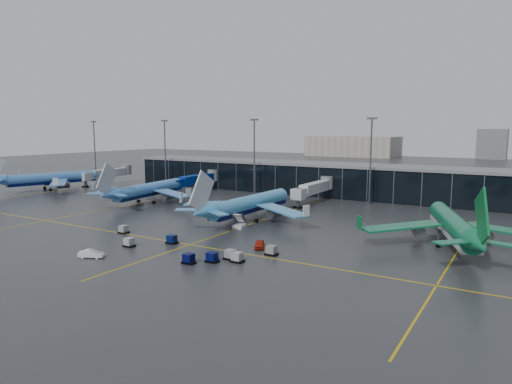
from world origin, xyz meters
The scene contains 14 objects.
ground centered at (0.00, 0.00, 0.00)m, with size 600.00×600.00×0.00m, color #282B2D.
terminal_pier centered at (0.00, 62.00, 5.42)m, with size 142.00×17.00×10.70m.
jet_bridges centered at (-35.00, 42.99, 4.55)m, with size 94.00×27.50×7.20m.
flood_masts centered at (5.00, 50.00, 13.81)m, with size 203.00×0.50×25.50m.
distant_hangars centered at (49.94, 270.08, 8.79)m, with size 260.00×71.00×22.00m.
taxi_lines centered at (10.00, 10.61, 0.01)m, with size 220.00×120.00×0.02m.
airliner_klm_west centered at (-84.35, 21.85, 6.61)m, with size 37.76×43.00×13.21m, color #3E7ACD, non-canonical shape.
airliner_arkefly centered at (-33.29, 18.86, 6.26)m, with size 35.76×40.73×12.52m, color #4287DB, non-canonical shape.
airliner_klm_near centered at (7.32, 11.65, 6.44)m, with size 36.81×41.92×12.88m, color #4199D7, non-canonical shape.
airliner_aer_lingus centered at (53.43, 10.63, 6.44)m, with size 36.83×41.94×12.89m, color #0C683E, non-canonical shape.
baggage_carts centered at (13.91, -19.09, 0.76)m, with size 37.68×13.14×1.70m.
mobile_airstair centered at (9.92, 2.44, 0.77)m, with size 2.87×3.61×3.45m.
service_van_red centered at (22.80, -10.23, 0.74)m, with size 1.76×4.37×1.49m, color #A81F0C.
service_van_white centered at (1.06, -30.85, 0.72)m, with size 1.52×4.35×1.43m, color white.
Camera 1 is at (65.24, -81.86, 22.20)m, focal length 32.00 mm.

